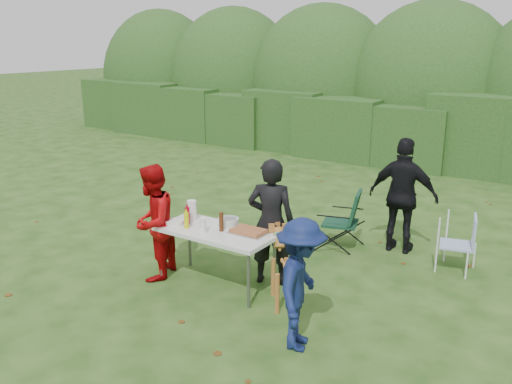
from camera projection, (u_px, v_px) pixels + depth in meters
The scene contains 20 objects.
ground at pixel (198, 279), 7.03m from camera, with size 80.00×80.00×0.00m, color #1E4211.
hedge_row at pixel (408, 130), 13.18m from camera, with size 22.00×1.40×1.70m, color #23471C.
shrub_backdrop at pixel (430, 93), 14.25m from camera, with size 20.00×2.60×3.20m, color #3D6628.
folding_table at pixel (216, 234), 6.68m from camera, with size 1.50×0.70×0.74m.
person_cook at pixel (271, 222), 6.73m from camera, with size 0.59×0.39×1.62m, color black.
person_red_jacket at pixel (153, 222), 6.90m from camera, with size 0.73×0.57×1.50m, color #AD070A.
person_black_puffy at pixel (403, 196), 7.74m from camera, with size 0.98×0.41×1.68m, color black.
child at pixel (301, 285), 5.33m from camera, with size 0.88×0.50×1.36m, color #111D4F.
dog at pixel (282, 271), 6.26m from camera, with size 0.88×0.35×0.84m, color #A3682D, non-canonical shape.
camping_chair at pixel (340, 219), 7.95m from camera, with size 0.56×0.56×0.90m, color #133A27, non-canonical shape.
lawn_chair at pixel (457, 243), 7.20m from camera, with size 0.46×0.46×0.78m, color #4469B9, non-canonical shape.
food_tray at pixel (249, 233), 6.54m from camera, with size 0.45×0.30×0.02m, color #B7B7BA.
focaccia_bread at pixel (248, 231), 6.53m from camera, with size 0.40×0.26×0.04m, color #A45D35.
mustard_bottle at pixel (186, 220), 6.70m from camera, with size 0.06×0.06×0.20m, color #CFD80A.
ketchup_bottle at pixel (187, 216), 6.84m from camera, with size 0.06×0.06×0.22m, color #9D0017.
beer_bottle at pixel (221, 222), 6.59m from camera, with size 0.06×0.06×0.24m, color #47230F.
paper_towel_roll at pixel (192, 210), 7.00m from camera, with size 0.12×0.12×0.26m, color white.
cup_stack at pixel (203, 225), 6.57m from camera, with size 0.08×0.08×0.18m, color white.
pasta_bowl at pixel (228, 222), 6.79m from camera, with size 0.26×0.26×0.10m, color silver.
plate_stack at pixel (174, 222), 6.86m from camera, with size 0.24×0.24×0.05m, color white.
Camera 1 is at (4.21, -4.93, 3.03)m, focal length 38.00 mm.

